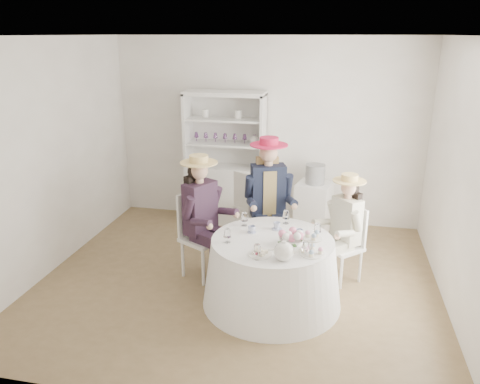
# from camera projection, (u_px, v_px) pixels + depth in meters

# --- Properties ---
(ground) EXTENTS (4.50, 4.50, 0.00)m
(ground) POSITION_uv_depth(u_px,v_px,m) (238.00, 280.00, 5.44)
(ground) COLOR brown
(ground) RESTS_ON ground
(ceiling) EXTENTS (4.50, 4.50, 0.00)m
(ceiling) POSITION_uv_depth(u_px,v_px,m) (238.00, 36.00, 4.57)
(ceiling) COLOR white
(ceiling) RESTS_ON wall_back
(wall_back) EXTENTS (4.50, 0.00, 4.50)m
(wall_back) POSITION_uv_depth(u_px,v_px,m) (267.00, 132.00, 6.85)
(wall_back) COLOR silver
(wall_back) RESTS_ON ground
(wall_front) EXTENTS (4.50, 0.00, 4.50)m
(wall_front) POSITION_uv_depth(u_px,v_px,m) (175.00, 248.00, 3.15)
(wall_front) COLOR silver
(wall_front) RESTS_ON ground
(wall_left) EXTENTS (0.00, 4.50, 4.50)m
(wall_left) POSITION_uv_depth(u_px,v_px,m) (50.00, 157.00, 5.44)
(wall_left) COLOR silver
(wall_left) RESTS_ON ground
(wall_right) EXTENTS (0.00, 4.50, 4.50)m
(wall_right) POSITION_uv_depth(u_px,v_px,m) (463.00, 182.00, 4.56)
(wall_right) COLOR silver
(wall_right) RESTS_ON ground
(tea_table) EXTENTS (1.46, 1.46, 0.72)m
(tea_table) POSITION_uv_depth(u_px,v_px,m) (272.00, 271.00, 4.89)
(tea_table) COLOR white
(tea_table) RESTS_ON ground
(hutch) EXTENTS (1.18, 0.51, 1.95)m
(hutch) POSITION_uv_depth(u_px,v_px,m) (226.00, 177.00, 6.96)
(hutch) COLOR silver
(hutch) RESTS_ON ground
(side_table) EXTENTS (0.55, 0.55, 0.72)m
(side_table) POSITION_uv_depth(u_px,v_px,m) (313.00, 207.00, 6.69)
(side_table) COLOR silver
(side_table) RESTS_ON ground
(hatbox) EXTENTS (0.36, 0.36, 0.27)m
(hatbox) POSITION_uv_depth(u_px,v_px,m) (315.00, 174.00, 6.53)
(hatbox) COLOR black
(hatbox) RESTS_ON side_table
(guest_left) EXTENTS (0.62, 0.56, 1.46)m
(guest_left) POSITION_uv_depth(u_px,v_px,m) (202.00, 210.00, 5.28)
(guest_left) COLOR silver
(guest_left) RESTS_ON ground
(guest_mid) EXTENTS (0.60, 0.65, 1.58)m
(guest_mid) POSITION_uv_depth(u_px,v_px,m) (268.00, 194.00, 5.62)
(guest_mid) COLOR silver
(guest_mid) RESTS_ON ground
(guest_right) EXTENTS (0.54, 0.54, 1.28)m
(guest_right) POSITION_uv_depth(u_px,v_px,m) (345.00, 222.00, 5.21)
(guest_right) COLOR silver
(guest_right) RESTS_ON ground
(spare_chair) EXTENTS (0.55, 0.55, 0.97)m
(spare_chair) POSITION_uv_depth(u_px,v_px,m) (250.00, 203.00, 6.39)
(spare_chair) COLOR silver
(spare_chair) RESTS_ON ground
(teacup_a) EXTENTS (0.10, 0.10, 0.06)m
(teacup_a) POSITION_uv_depth(u_px,v_px,m) (252.00, 230.00, 4.93)
(teacup_a) COLOR white
(teacup_a) RESTS_ON tea_table
(teacup_b) EXTENTS (0.10, 0.10, 0.07)m
(teacup_b) POSITION_uv_depth(u_px,v_px,m) (277.00, 226.00, 5.01)
(teacup_b) COLOR white
(teacup_b) RESTS_ON tea_table
(teacup_c) EXTENTS (0.09, 0.09, 0.07)m
(teacup_c) POSITION_uv_depth(u_px,v_px,m) (299.00, 233.00, 4.83)
(teacup_c) COLOR white
(teacup_c) RESTS_ON tea_table
(flower_bowl) EXTENTS (0.30, 0.30, 0.06)m
(flower_bowl) POSITION_uv_depth(u_px,v_px,m) (291.00, 242.00, 4.65)
(flower_bowl) COLOR white
(flower_bowl) RESTS_ON tea_table
(flower_arrangement) EXTENTS (0.21, 0.21, 0.08)m
(flower_arrangement) POSITION_uv_depth(u_px,v_px,m) (292.00, 236.00, 4.61)
(flower_arrangement) COLOR pink
(flower_arrangement) RESTS_ON tea_table
(table_teapot) EXTENTS (0.26, 0.19, 0.20)m
(table_teapot) POSITION_uv_depth(u_px,v_px,m) (284.00, 251.00, 4.33)
(table_teapot) COLOR white
(table_teapot) RESTS_ON tea_table
(sandwich_plate) EXTENTS (0.23, 0.23, 0.05)m
(sandwich_plate) POSITION_uv_depth(u_px,v_px,m) (260.00, 253.00, 4.44)
(sandwich_plate) COLOR white
(sandwich_plate) RESTS_ON tea_table
(cupcake_stand) EXTENTS (0.24, 0.24, 0.23)m
(cupcake_stand) POSITION_uv_depth(u_px,v_px,m) (312.00, 246.00, 4.43)
(cupcake_stand) COLOR white
(cupcake_stand) RESTS_ON tea_table
(stemware_set) EXTENTS (0.96, 1.00, 0.15)m
(stemware_set) POSITION_uv_depth(u_px,v_px,m) (273.00, 233.00, 4.75)
(stemware_set) COLOR white
(stemware_set) RESTS_ON tea_table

